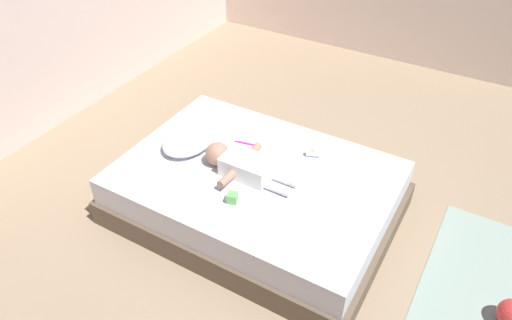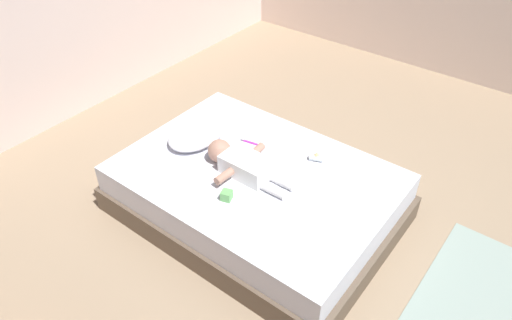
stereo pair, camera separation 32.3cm
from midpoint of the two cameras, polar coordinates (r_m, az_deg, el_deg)
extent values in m
plane|color=#998166|center=(3.36, 8.64, -10.45)|extent=(8.00, 8.00, 0.00)
cube|color=brown|center=(3.49, -2.65, -5.32)|extent=(1.37, 1.94, 0.19)
cube|color=silver|center=(3.36, -2.75, -2.84)|extent=(1.32, 1.86, 0.21)
ellipsoid|color=white|center=(3.56, -10.58, 2.42)|extent=(0.48, 0.35, 0.11)
cube|color=white|center=(3.23, -3.93, -0.93)|extent=(0.21, 0.35, 0.13)
sphere|color=tan|center=(3.33, -7.45, 0.64)|extent=(0.17, 0.17, 0.17)
cylinder|color=tan|center=(3.15, -6.46, -2.35)|extent=(0.15, 0.06, 0.06)
cylinder|color=tan|center=(3.36, -3.04, 0.97)|extent=(0.15, 0.07, 0.06)
cylinder|color=white|center=(3.11, -0.43, -3.49)|extent=(0.06, 0.19, 0.06)
cylinder|color=white|center=(3.18, 0.54, -2.39)|extent=(0.06, 0.19, 0.06)
cube|color=#B131AB|center=(3.54, -3.81, 1.90)|extent=(0.04, 0.15, 0.01)
cube|color=white|center=(3.56, -4.94, 2.30)|extent=(0.02, 0.03, 0.01)
cube|color=#6BB863|center=(3.05, -5.90, -4.65)|extent=(0.08, 0.08, 0.07)
cylinder|color=white|center=(3.42, 4.20, 0.72)|extent=(0.08, 0.11, 0.05)
cone|color=#E7BD7A|center=(3.40, 4.23, 1.20)|extent=(0.03, 0.03, 0.02)
camera|label=1|loc=(0.16, -92.86, -2.26)|focal=33.31mm
camera|label=2|loc=(0.16, 87.14, 2.26)|focal=33.31mm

